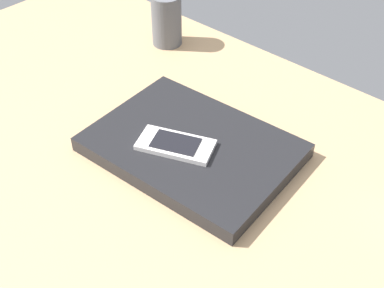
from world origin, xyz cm
name	(u,v)px	position (x,y,z in cm)	size (l,w,h in cm)	color
desk_surface	(132,153)	(0.00, 0.00, 1.50)	(120.00, 80.00, 3.00)	tan
laptop_closed	(192,147)	(8.71, 5.52, 4.28)	(31.85, 23.04, 2.57)	black
cell_phone_on_laptop	(176,145)	(7.67, 2.80, 6.01)	(13.23, 9.94, 0.96)	silver
pen_cup	(167,20)	(-19.24, 28.50, 8.43)	(6.32, 6.32, 10.85)	#595B60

